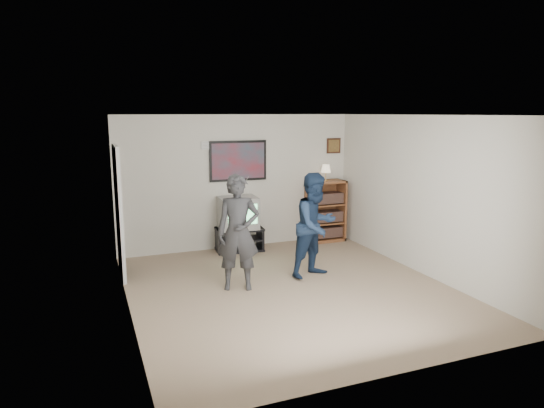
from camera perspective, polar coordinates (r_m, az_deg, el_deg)
room_shell at (r=7.12m, az=1.18°, el=0.32°), size 4.51×5.00×2.51m
media_stand at (r=9.05m, az=-3.85°, el=-4.15°), size 0.90×0.55×0.43m
crt_television at (r=8.93m, az=-4.03°, el=-1.02°), size 0.72×0.62×0.58m
bookshelf at (r=9.69m, az=6.30°, el=-0.81°), size 0.74×0.42×1.22m
table_lamp at (r=9.56m, az=6.34°, el=3.69°), size 0.20×0.20×0.32m
person_tall at (r=6.98m, az=-4.00°, el=-3.37°), size 0.71×0.57×1.68m
person_short at (r=7.54m, az=5.16°, el=-2.49°), size 0.95×0.84×1.64m
controller_left at (r=7.08m, az=-4.39°, el=0.01°), size 0.04×0.11×0.03m
controller_right at (r=7.67m, az=4.96°, el=-0.49°), size 0.08×0.14×0.04m
poster at (r=9.05m, az=-4.00°, el=5.09°), size 1.10×0.03×0.75m
air_vent at (r=8.88m, az=-7.45°, el=6.86°), size 0.28×0.02×0.14m
small_picture at (r=9.81m, az=7.26°, el=6.81°), size 0.30×0.03×0.30m
doorway at (r=7.88m, az=-17.66°, el=-1.02°), size 0.03×0.85×2.00m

